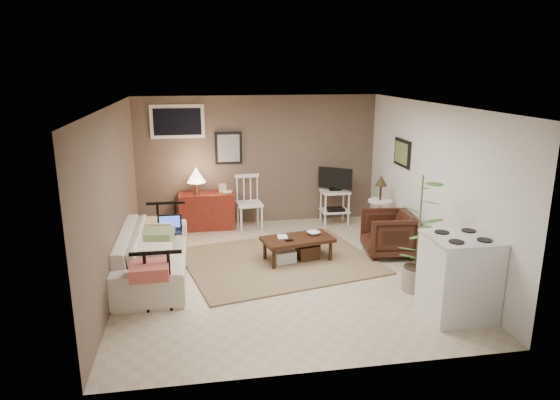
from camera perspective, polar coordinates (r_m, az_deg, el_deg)
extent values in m
plane|color=#C1B293|center=(7.36, 0.04, -8.20)|extent=(5.00, 5.00, 0.00)
cube|color=black|center=(9.28, -5.90, 5.92)|extent=(0.50, 0.03, 0.60)
cube|color=black|center=(8.53, 13.79, 5.26)|extent=(0.03, 0.60, 0.45)
cube|color=white|center=(9.20, -11.65, 8.76)|extent=(0.96, 0.03, 0.60)
cube|color=olive|center=(7.72, -0.06, -6.95)|extent=(3.17, 2.75, 0.03)
cube|color=#32190D|center=(7.62, 2.03, -4.52)|extent=(1.15, 0.74, 0.05)
cylinder|color=#32190D|center=(7.35, -0.71, -6.80)|extent=(0.06, 0.06, 0.34)
cylinder|color=#32190D|center=(7.69, 5.78, -5.87)|extent=(0.06, 0.06, 0.34)
cylinder|color=#32190D|center=(7.71, -1.74, -5.75)|extent=(0.06, 0.06, 0.34)
cylinder|color=#32190D|center=(8.04, 4.49, -4.92)|extent=(0.06, 0.06, 0.34)
cube|color=black|center=(7.47, 1.03, -4.60)|extent=(0.14, 0.07, 0.02)
cube|color=#4A311A|center=(7.76, 3.10, -5.98)|extent=(0.35, 0.32, 0.23)
cube|color=silver|center=(7.63, 0.47, -6.47)|extent=(0.35, 0.32, 0.19)
imported|color=beige|center=(7.31, -14.32, -5.02)|extent=(0.68, 2.33, 0.91)
cube|color=black|center=(7.59, -12.48, -3.61)|extent=(0.36, 0.25, 0.02)
cube|color=black|center=(7.67, -12.49, -2.43)|extent=(0.36, 0.02, 0.22)
cube|color=blue|center=(7.66, -12.49, -2.46)|extent=(0.30, 0.00, 0.18)
cube|color=maroon|center=(9.28, -8.35, -1.23)|extent=(1.00, 0.45, 0.67)
cylinder|color=#A6693F|center=(9.12, -9.49, 1.34)|extent=(0.11, 0.11, 0.22)
cone|color=#FFD7B7|center=(9.07, -9.56, 2.84)|extent=(0.33, 0.33, 0.27)
cube|color=tan|center=(9.20, -6.58, 1.36)|extent=(0.13, 0.02, 0.17)
cube|color=white|center=(9.15, -3.51, -0.46)|extent=(0.48, 0.48, 0.04)
cylinder|color=white|center=(9.01, -4.45, -2.34)|extent=(0.04, 0.04, 0.44)
cylinder|color=white|center=(9.08, -2.08, -2.17)|extent=(0.04, 0.04, 0.44)
cylinder|color=white|center=(9.37, -4.85, -1.67)|extent=(0.04, 0.04, 0.44)
cylinder|color=white|center=(9.44, -2.57, -1.51)|extent=(0.04, 0.04, 0.44)
cube|color=white|center=(9.23, -3.79, 2.78)|extent=(0.45, 0.08, 0.06)
cube|color=white|center=(9.41, 6.30, 0.96)|extent=(0.51, 0.42, 0.04)
cube|color=white|center=(9.51, 6.24, -1.21)|extent=(0.51, 0.42, 0.03)
cylinder|color=white|center=(9.27, 5.21, -1.19)|extent=(0.03, 0.03, 0.65)
cylinder|color=white|center=(9.39, 7.85, -1.06)|extent=(0.03, 0.03, 0.65)
cylinder|color=white|center=(9.60, 4.68, -0.62)|extent=(0.03, 0.03, 0.65)
cylinder|color=white|center=(9.72, 7.23, -0.50)|extent=(0.03, 0.03, 0.65)
cube|color=black|center=(9.40, 6.31, 1.23)|extent=(0.23, 0.13, 0.03)
cube|color=black|center=(9.36, 6.34, 2.50)|extent=(0.57, 0.40, 0.39)
cube|color=#E69959|center=(9.36, 6.34, 2.50)|extent=(0.47, 0.32, 0.32)
cube|color=black|center=(9.46, 6.32, -1.18)|extent=(0.33, 0.23, 0.09)
cylinder|color=white|center=(8.97, 11.16, -4.05)|extent=(0.29, 0.29, 0.03)
cylinder|color=white|center=(8.88, 11.27, -2.11)|extent=(0.06, 0.06, 0.62)
cylinder|color=white|center=(8.79, 11.37, -0.11)|extent=(0.42, 0.42, 0.03)
cylinder|color=#32160E|center=(8.75, 11.42, 0.88)|extent=(0.04, 0.04, 0.27)
cone|color=#342615|center=(8.70, 11.49, 2.21)|extent=(0.21, 0.21, 0.19)
imported|color=#32160E|center=(8.06, 12.29, -3.56)|extent=(0.77, 0.81, 0.76)
cylinder|color=gray|center=(6.97, 15.23, -8.68)|extent=(0.36, 0.36, 0.32)
cylinder|color=#4C602D|center=(6.70, 15.68, -2.48)|extent=(0.02, 0.02, 1.25)
cube|color=silver|center=(6.33, 19.74, -8.35)|extent=(0.75, 0.70, 0.97)
cube|color=silver|center=(6.16, 20.15, -4.07)|extent=(0.77, 0.72, 0.03)
cylinder|color=black|center=(5.93, 19.52, -4.52)|extent=(0.17, 0.17, 0.01)
cylinder|color=black|center=(6.10, 22.36, -4.26)|extent=(0.17, 0.17, 0.01)
cylinder|color=black|center=(6.21, 18.02, -3.51)|extent=(0.17, 0.17, 0.01)
cylinder|color=black|center=(6.38, 20.76, -3.29)|extent=(0.17, 0.17, 0.01)
imported|color=#32190D|center=(7.74, 3.86, -3.28)|extent=(0.20, 0.11, 0.19)
imported|color=#32190D|center=(7.59, -0.29, -3.56)|extent=(0.15, 0.03, 0.21)
imported|color=#32190D|center=(9.19, -6.51, 1.55)|extent=(0.17, 0.05, 0.22)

